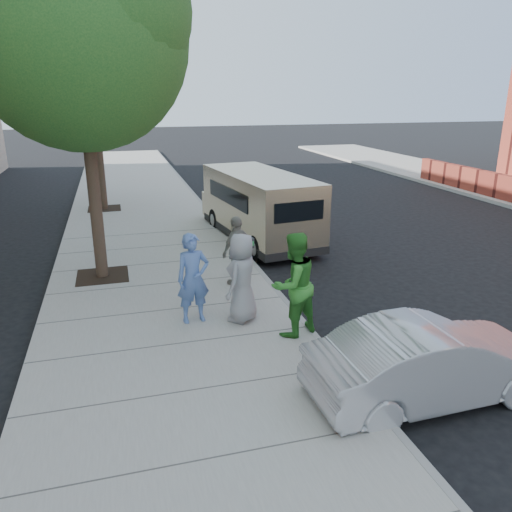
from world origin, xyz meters
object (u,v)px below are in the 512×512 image
van (258,205)px  person_gray_shirt (242,278)px  tree_near (80,31)px  parking_meter (247,256)px  person_green_shirt (293,285)px  person_striped_polo (237,251)px  tree_far (93,76)px  sedan (431,362)px  person_officer (193,278)px

van → person_gray_shirt: bearing=-116.3°
tree_near → parking_meter: size_ratio=5.56×
person_green_shirt → person_striped_polo: person_green_shirt is taller
person_green_shirt → person_gray_shirt: bearing=-69.6°
tree_far → sedan: size_ratio=1.76×
parking_meter → person_green_shirt: size_ratio=0.71×
tree_far → person_gray_shirt: 11.82m
tree_far → parking_meter: tree_far is taller
sedan → person_green_shirt: bearing=28.6°
person_officer → person_striped_polo: (1.27, 1.68, -0.07)m
sedan → person_striped_polo: (-1.69, 4.96, 0.34)m
tree_near → person_green_shirt: tree_near is taller
tree_near → tree_far: tree_near is taller
tree_far → person_officer: bearing=-81.0°
van → person_green_shirt: 6.64m
tree_far → person_officer: 11.46m
person_striped_polo → sedan: bearing=73.3°
tree_near → person_officer: 5.72m
parking_meter → person_officer: bearing=-163.3°
van → person_green_shirt: van is taller
tree_near → parking_meter: 5.80m
tree_near → sedan: bearing=-53.8°
person_green_shirt → person_gray_shirt: person_green_shirt is taller
person_green_shirt → tree_near: bearing=-72.4°
sedan → person_officer: 4.43m
tree_near → person_green_shirt: 6.88m
van → person_green_shirt: size_ratio=3.03×
person_officer → van: bearing=55.4°
person_green_shirt → person_gray_shirt: 1.10m
van → person_officer: (-2.85, -5.50, -0.08)m
person_officer → person_striped_polo: 2.11m
tree_near → person_striped_polo: bearing=-24.9°
van → sedan: van is taller
tree_far → van: 7.84m
person_green_shirt → person_gray_shirt: size_ratio=1.10×
sedan → van: bearing=-1.1°
parking_meter → sedan: size_ratio=0.37×
parking_meter → person_officer: person_officer is taller
parking_meter → person_striped_polo: 1.02m
tree_near → tree_far: 7.63m
tree_near → sedan: (4.64, -6.33, -4.94)m
person_gray_shirt → sedan: bearing=74.4°
person_officer → person_striped_polo: bearing=45.8°
van → person_green_shirt: bearing=-108.0°
person_gray_shirt → person_striped_polo: (0.37, 1.89, -0.07)m
person_officer → person_gray_shirt: 0.92m
person_gray_shirt → person_officer: bearing=-62.3°
tree_far → person_striped_polo: 10.23m
van → parking_meter: bearing=-115.9°
tree_far → person_green_shirt: tree_far is taller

